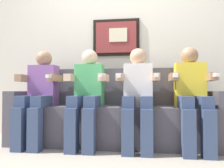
% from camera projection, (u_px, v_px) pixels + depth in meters
% --- Properties ---
extents(ground_plane, '(6.26, 6.26, 0.00)m').
position_uv_depth(ground_plane, '(110.00, 151.00, 2.37)').
color(ground_plane, '#9E9384').
extents(back_wall_assembly, '(4.82, 0.10, 2.60)m').
position_uv_depth(back_wall_assembly, '(118.00, 42.00, 3.17)').
color(back_wall_assembly, silver).
rests_on(back_wall_assembly, ground_plane).
extents(couch, '(2.42, 0.58, 0.90)m').
position_uv_depth(couch, '(114.00, 117.00, 2.71)').
color(couch, '#514C56').
rests_on(couch, ground_plane).
extents(person_leftmost, '(0.46, 0.56, 1.11)m').
position_uv_depth(person_leftmost, '(39.00, 92.00, 2.67)').
color(person_leftmost, '#8C59A5').
rests_on(person_leftmost, ground_plane).
extents(person_left_center, '(0.46, 0.56, 1.11)m').
position_uv_depth(person_left_center, '(87.00, 93.00, 2.59)').
color(person_left_center, '#4CB266').
rests_on(person_left_center, ground_plane).
extents(person_right_center, '(0.46, 0.56, 1.11)m').
position_uv_depth(person_right_center, '(138.00, 93.00, 2.51)').
color(person_right_center, white).
rests_on(person_right_center, ground_plane).
extents(person_rightmost, '(0.46, 0.56, 1.11)m').
position_uv_depth(person_rightmost, '(192.00, 93.00, 2.43)').
color(person_rightmost, yellow).
rests_on(person_rightmost, ground_plane).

